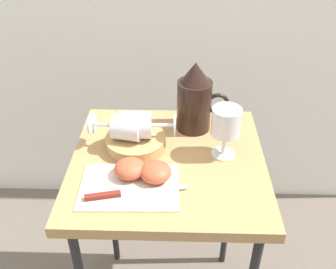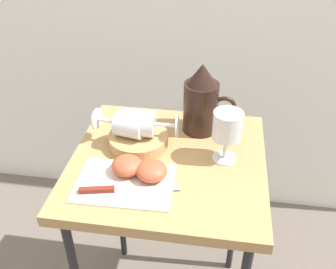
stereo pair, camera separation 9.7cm
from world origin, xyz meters
The scene contains 10 objects.
table centered at (0.00, 0.00, 0.63)m, with size 0.52×0.50×0.70m.
linen_napkin centered at (-0.09, -0.11, 0.70)m, with size 0.24×0.17×0.00m, color beige.
basket_tray centered at (-0.09, 0.05, 0.72)m, with size 0.17×0.17×0.04m, color tan.
pitcher centered at (0.07, 0.15, 0.79)m, with size 0.15×0.10×0.21m.
wine_glass_upright centered at (0.15, 0.02, 0.80)m, with size 0.08×0.08×0.14m.
wine_glass_tipped_near centered at (-0.12, 0.04, 0.77)m, with size 0.15×0.09×0.07m.
wine_glass_tipped_far centered at (-0.08, 0.05, 0.77)m, with size 0.15×0.08×0.08m.
apple_half_left centered at (-0.09, -0.07, 0.73)m, with size 0.08×0.08×0.04m, color #C15133.
apple_half_right centered at (-0.03, -0.08, 0.73)m, with size 0.08×0.08×0.04m, color #C15133.
knife centered at (-0.11, -0.15, 0.71)m, with size 0.24×0.07×0.01m.
Camera 2 is at (0.12, -0.79, 1.34)m, focal length 40.62 mm.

